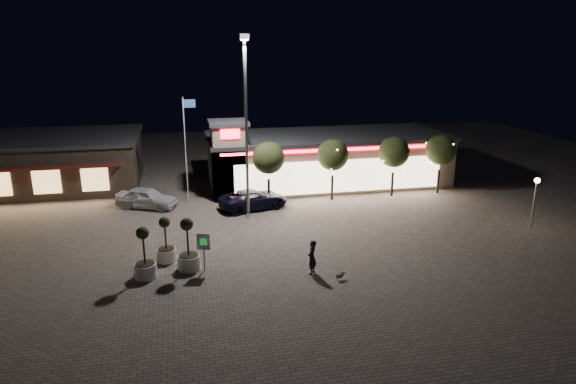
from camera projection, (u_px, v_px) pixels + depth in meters
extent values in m
plane|color=#6C6157|center=(232.00, 268.00, 28.04)|extent=(90.00, 90.00, 0.00)
cube|color=gray|center=(327.00, 160.00, 44.50)|extent=(20.00, 8.00, 4.00)
cube|color=#262628|center=(327.00, 136.00, 43.89)|extent=(20.40, 8.40, 0.30)
cube|color=#FFE6BF|center=(341.00, 176.00, 40.81)|extent=(17.00, 0.12, 2.60)
cube|color=#FF142B|center=(342.00, 150.00, 40.18)|extent=(19.00, 0.10, 0.18)
cube|color=gray|center=(229.00, 162.00, 39.95)|extent=(2.60, 2.60, 5.80)
cube|color=#262628|center=(228.00, 123.00, 39.09)|extent=(3.00, 3.00, 0.30)
cube|color=#FF142B|center=(230.00, 134.00, 38.01)|extent=(1.40, 0.10, 0.70)
cube|color=#382D23|center=(41.00, 163.00, 43.40)|extent=(16.00, 10.00, 4.00)
cube|color=#262628|center=(37.00, 138.00, 42.79)|extent=(16.40, 10.40, 0.30)
cube|color=#591E19|center=(22.00, 169.00, 38.11)|extent=(14.40, 0.80, 0.15)
cube|color=#F0B86C|center=(47.00, 182.00, 39.08)|extent=(2.00, 0.12, 1.80)
cube|color=#F0B86C|center=(95.00, 180.00, 39.79)|extent=(2.00, 0.12, 1.80)
cylinder|color=gray|center=(246.00, 133.00, 34.25)|extent=(0.20, 0.20, 12.00)
cube|color=gray|center=(244.00, 37.00, 32.50)|extent=(0.60, 0.40, 0.35)
cube|color=white|center=(244.00, 40.00, 32.56)|extent=(0.45, 0.30, 0.08)
cylinder|color=white|center=(186.00, 150.00, 38.70)|extent=(0.10, 0.10, 8.00)
cube|color=#284B95|center=(189.00, 104.00, 37.80)|extent=(0.90, 0.04, 0.60)
cylinder|color=gray|center=(534.00, 206.00, 33.50)|extent=(0.12, 0.12, 3.20)
sphere|color=#FFE5B2|center=(537.00, 180.00, 33.02)|extent=(0.36, 0.36, 0.36)
cylinder|color=#332319|center=(269.00, 192.00, 38.89)|extent=(0.20, 0.20, 1.92)
sphere|color=#2D3819|center=(268.00, 158.00, 38.15)|extent=(2.42, 2.42, 2.42)
cylinder|color=#332319|center=(332.00, 188.00, 39.90)|extent=(0.20, 0.20, 1.92)
sphere|color=#2D3819|center=(333.00, 155.00, 39.16)|extent=(2.42, 2.42, 2.42)
cylinder|color=#332319|center=(392.00, 184.00, 40.91)|extent=(0.20, 0.20, 1.92)
sphere|color=#2D3819|center=(394.00, 152.00, 40.17)|extent=(2.42, 2.42, 2.42)
cylinder|color=#332319|center=(438.00, 181.00, 41.72)|extent=(0.20, 0.20, 1.92)
sphere|color=#2D3819|center=(441.00, 150.00, 40.98)|extent=(2.42, 2.42, 2.42)
imported|color=black|center=(253.00, 199.00, 37.87)|extent=(5.53, 3.52, 1.42)
imported|color=silver|center=(147.00, 198.00, 37.97)|extent=(4.87, 3.49, 1.54)
imported|color=black|center=(312.00, 257.00, 27.09)|extent=(0.75, 0.83, 1.89)
cube|color=#59514C|center=(340.00, 276.00, 26.57)|extent=(0.42, 0.30, 0.20)
sphere|color=#59514C|center=(343.00, 273.00, 26.67)|extent=(0.18, 0.18, 0.18)
cylinder|color=white|center=(167.00, 255.00, 28.85)|extent=(1.07, 1.07, 0.71)
cylinder|color=black|center=(166.00, 249.00, 28.74)|extent=(0.93, 0.93, 0.05)
cylinder|color=#332319|center=(165.00, 235.00, 28.51)|extent=(0.09, 0.09, 1.61)
sphere|color=#2D3819|center=(164.00, 222.00, 28.29)|extent=(0.62, 0.62, 0.62)
cylinder|color=white|center=(146.00, 271.00, 26.82)|extent=(1.15, 1.15, 0.77)
cylinder|color=black|center=(145.00, 264.00, 26.71)|extent=(1.00, 1.00, 0.06)
cylinder|color=#332319|center=(144.00, 248.00, 26.45)|extent=(0.10, 0.10, 1.73)
sphere|color=#2D3819|center=(142.00, 233.00, 26.22)|extent=(0.67, 0.67, 0.67)
cylinder|color=white|center=(189.00, 262.00, 27.79)|extent=(1.20, 1.20, 0.80)
cylinder|color=black|center=(189.00, 255.00, 27.67)|extent=(1.04, 1.04, 0.06)
cylinder|color=#332319|center=(188.00, 239.00, 27.41)|extent=(0.10, 0.10, 1.80)
sphere|color=#2D3819|center=(187.00, 224.00, 27.17)|extent=(0.70, 0.70, 0.70)
cylinder|color=gray|center=(204.00, 259.00, 27.58)|extent=(0.09, 0.09, 1.29)
cube|color=white|center=(203.00, 242.00, 27.29)|extent=(0.69, 0.25, 0.92)
cube|color=green|center=(203.00, 242.00, 27.25)|extent=(0.37, 0.12, 0.38)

